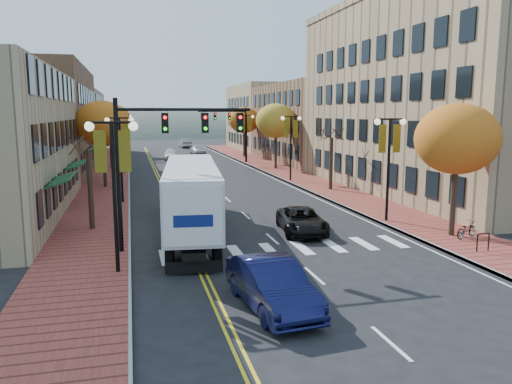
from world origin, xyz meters
TOP-DOWN VIEW (x-y plane):
  - ground at (0.00, 0.00)m, footprint 200.00×200.00m
  - sidewalk_left at (-9.00, 32.50)m, footprint 4.00×85.00m
  - sidewalk_right at (9.00, 32.50)m, footprint 4.00×85.00m
  - building_left_mid at (-17.00, 36.00)m, footprint 12.00×24.00m
  - building_left_far at (-17.00, 61.00)m, footprint 12.00×26.00m
  - building_right_near at (18.50, 16.00)m, footprint 15.00×28.00m
  - building_right_mid at (18.50, 42.00)m, footprint 15.00×24.00m
  - building_right_far at (18.50, 64.00)m, footprint 15.00×20.00m
  - tree_left_a at (-9.00, 8.00)m, footprint 0.28×0.28m
  - tree_left_b at (-9.00, 24.00)m, footprint 4.48×4.48m
  - tree_left_c at (-9.00, 40.00)m, footprint 4.16×4.16m
  - tree_left_d at (-9.00, 58.00)m, footprint 4.61×4.61m
  - tree_right_a at (9.00, 2.00)m, footprint 4.16×4.16m
  - tree_right_b at (9.00, 18.00)m, footprint 0.28×0.28m
  - tree_right_c at (9.00, 34.00)m, footprint 4.48×4.48m
  - tree_right_d at (9.00, 50.00)m, footprint 4.35×4.35m
  - lamp_left_a at (-7.50, 0.00)m, footprint 1.96×0.36m
  - lamp_left_b at (-7.50, 16.00)m, footprint 1.96×0.36m
  - lamp_left_c at (-7.50, 34.00)m, footprint 1.96×0.36m
  - lamp_left_d at (-7.50, 52.00)m, footprint 1.96×0.36m
  - lamp_right_a at (7.50, 6.00)m, footprint 1.96×0.36m
  - lamp_right_b at (7.50, 24.00)m, footprint 1.96×0.36m
  - lamp_right_c at (7.50, 42.00)m, footprint 1.96×0.36m
  - traffic_mast_near at (-5.48, 3.00)m, footprint 6.10×0.35m
  - traffic_mast_far at (5.48, 42.00)m, footprint 6.10×0.34m
  - semi_truck at (-3.81, 6.27)m, footprint 4.05×15.32m
  - navy_sedan at (-2.52, -4.74)m, footprint 2.22×5.08m
  - black_suv at (1.91, 4.91)m, footprint 2.81×5.02m
  - car_far_white at (-1.57, 48.23)m, footprint 1.90×4.51m
  - car_far_silver at (3.15, 56.32)m, footprint 2.18×4.82m
  - car_far_oncoming at (2.95, 72.22)m, footprint 2.05×5.09m
  - bicycle at (9.36, 1.31)m, footprint 1.70×1.14m

SIDE VIEW (x-z plane):
  - ground at x=0.00m, z-range 0.00..0.00m
  - sidewalk_left at x=-9.00m, z-range 0.00..0.15m
  - sidewalk_right at x=9.00m, z-range 0.00..0.15m
  - bicycle at x=9.36m, z-range 0.15..1.00m
  - black_suv at x=1.91m, z-range 0.00..1.33m
  - car_far_silver at x=3.15m, z-range 0.00..1.37m
  - car_far_white at x=-1.57m, z-range 0.00..1.52m
  - navy_sedan at x=-2.52m, z-range 0.00..1.62m
  - car_far_oncoming at x=2.95m, z-range 0.00..1.65m
  - semi_truck at x=-3.81m, z-range 0.32..4.11m
  - tree_left_a at x=-9.00m, z-range 0.15..4.35m
  - tree_right_b at x=9.00m, z-range 0.15..4.35m
  - lamp_left_a at x=-7.50m, z-range 1.27..7.32m
  - lamp_left_b at x=-7.50m, z-range 1.27..7.32m
  - lamp_left_c at x=-7.50m, z-range 1.27..7.32m
  - lamp_left_d at x=-7.50m, z-range 1.27..7.32m
  - lamp_right_a at x=7.50m, z-range 1.27..7.32m
  - lamp_right_b at x=7.50m, z-range 1.27..7.32m
  - lamp_right_c at x=7.50m, z-range 1.27..7.32m
  - building_left_far at x=-17.00m, z-range 0.00..9.50m
  - traffic_mast_near at x=-5.48m, z-range 1.42..8.42m
  - traffic_mast_far at x=5.48m, z-range 1.42..8.42m
  - building_right_mid at x=18.50m, z-range 0.00..10.00m
  - tree_left_c at x=-9.00m, z-range 1.71..8.40m
  - tree_right_a at x=9.00m, z-range 1.71..8.40m
  - tree_right_d at x=9.00m, z-range 1.79..8.79m
  - tree_left_b at x=-9.00m, z-range 1.84..9.05m
  - tree_right_c at x=9.00m, z-range 1.84..9.05m
  - building_left_mid at x=-17.00m, z-range 0.00..11.00m
  - building_right_far at x=18.50m, z-range 0.00..11.00m
  - tree_left_d at x=-9.00m, z-range 1.89..9.31m
  - building_right_near at x=18.50m, z-range 0.00..15.00m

